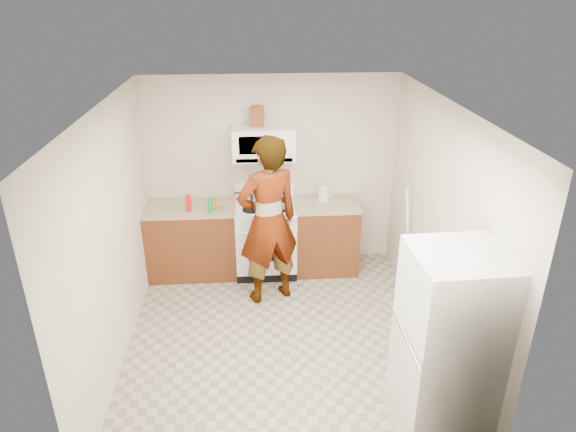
{
  "coord_description": "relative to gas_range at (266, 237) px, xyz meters",
  "views": [
    {
      "loc": [
        -0.23,
        -4.46,
        3.48
      ],
      "look_at": [
        0.12,
        0.55,
        1.2
      ],
      "focal_mm": 32.0,
      "sensor_mm": 36.0,
      "label": 1
    }
  ],
  "objects": [
    {
      "name": "cabinet_right",
      "position": [
        0.78,
        0.01,
        -0.04
      ],
      "size": [
        0.8,
        0.62,
        0.9
      ],
      "primitive_type": "cube",
      "color": "brown",
      "rests_on": "floor"
    },
    {
      "name": "floor",
      "position": [
        0.1,
        -1.48,
        -0.49
      ],
      "size": [
        3.6,
        3.6,
        0.0
      ],
      "primitive_type": "plane",
      "color": "gray",
      "rests_on": "ground"
    },
    {
      "name": "back_wall",
      "position": [
        0.1,
        0.31,
        0.76
      ],
      "size": [
        3.2,
        0.02,
        2.5
      ],
      "primitive_type": "cube",
      "color": "beige",
      "rests_on": "floor"
    },
    {
      "name": "gas_range",
      "position": [
        0.0,
        0.0,
        0.0
      ],
      "size": [
        0.76,
        0.65,
        1.13
      ],
      "color": "white",
      "rests_on": "floor"
    },
    {
      "name": "counter_right",
      "position": [
        0.78,
        0.01,
        0.43
      ],
      "size": [
        0.82,
        0.64,
        0.03
      ],
      "primitive_type": "cube",
      "color": "tan",
      "rests_on": "cabinet_right"
    },
    {
      "name": "right_wall",
      "position": [
        1.69,
        -1.48,
        0.76
      ],
      "size": [
        0.02,
        3.6,
        2.5
      ],
      "primitive_type": "cube",
      "color": "beige",
      "rests_on": "floor"
    },
    {
      "name": "fridge",
      "position": [
        1.36,
        -2.79,
        0.36
      ],
      "size": [
        0.73,
        0.73,
        1.7
      ],
      "primitive_type": "cube",
      "rotation": [
        0.0,
        0.0,
        0.04
      ],
      "color": "beige",
      "rests_on": "floor"
    },
    {
      "name": "saucepan",
      "position": [
        -0.17,
        0.15,
        0.52
      ],
      "size": [
        0.27,
        0.27,
        0.11
      ],
      "primitive_type": "cylinder",
      "rotation": [
        0.0,
        0.0,
        0.39
      ],
      "color": "#AEAEB3",
      "rests_on": "gas_range"
    },
    {
      "name": "counter_left",
      "position": [
        -0.94,
        0.01,
        0.43
      ],
      "size": [
        1.14,
        0.64,
        0.03
      ],
      "primitive_type": "cube",
      "color": "tan",
      "rests_on": "cabinet_left"
    },
    {
      "name": "bottle_spray",
      "position": [
        -0.93,
        -0.14,
        0.56
      ],
      "size": [
        0.07,
        0.07,
        0.22
      ],
      "primitive_type": "cylinder",
      "rotation": [
        0.0,
        0.0,
        -0.12
      ],
      "color": "red",
      "rests_on": "counter_left"
    },
    {
      "name": "bottle_green_cap",
      "position": [
        -0.67,
        -0.18,
        0.55
      ],
      "size": [
        0.07,
        0.07,
        0.2
      ],
      "primitive_type": "cylinder",
      "rotation": [
        0.0,
        0.0,
        0.2
      ],
      "color": "#188639",
      "rests_on": "counter_left"
    },
    {
      "name": "microwave",
      "position": [
        0.0,
        0.13,
        1.21
      ],
      "size": [
        0.76,
        0.38,
        0.4
      ],
      "primitive_type": "cube",
      "color": "white",
      "rests_on": "back_wall"
    },
    {
      "name": "pot_lid",
      "position": [
        -0.54,
        -0.08,
        0.46
      ],
      "size": [
        0.26,
        0.26,
        0.01
      ],
      "primitive_type": "cylinder",
      "rotation": [
        0.0,
        0.0,
        -0.19
      ],
      "color": "silver",
      "rests_on": "counter_left"
    },
    {
      "name": "person",
      "position": [
        0.02,
        -0.66,
        0.53
      ],
      "size": [
        0.86,
        0.72,
        2.02
      ],
      "primitive_type": "imported",
      "rotation": [
        0.0,
        0.0,
        3.52
      ],
      "color": "tan",
      "rests_on": "floor"
    },
    {
      "name": "cabinet_left",
      "position": [
        -0.94,
        0.01,
        -0.04
      ],
      "size": [
        1.12,
        0.62,
        0.9
      ],
      "primitive_type": "cube",
      "color": "brown",
      "rests_on": "floor"
    },
    {
      "name": "kettle",
      "position": [
        0.75,
        0.09,
        0.54
      ],
      "size": [
        0.19,
        0.19,
        0.18
      ],
      "primitive_type": "cylinder",
      "rotation": [
        0.0,
        0.0,
        -0.39
      ],
      "color": "silver",
      "rests_on": "counter_right"
    },
    {
      "name": "tray",
      "position": [
        0.16,
        -0.13,
        0.47
      ],
      "size": [
        0.28,
        0.21,
        0.05
      ],
      "primitive_type": "cube",
      "rotation": [
        0.0,
        0.0,
        -0.21
      ],
      "color": "silver",
      "rests_on": "gas_range"
    },
    {
      "name": "bottle_hot_sauce",
      "position": [
        -0.6,
        -0.1,
        0.53
      ],
      "size": [
        0.07,
        0.07,
        0.17
      ],
      "primitive_type": "cylinder",
      "rotation": [
        0.0,
        0.0,
        -0.43
      ],
      "color": "orange",
      "rests_on": "counter_left"
    },
    {
      "name": "broom",
      "position": [
        1.68,
        -0.62,
        0.22
      ],
      "size": [
        0.23,
        0.22,
        1.38
      ],
      "primitive_type": "cylinder",
      "rotation": [
        0.14,
        -0.14,
        -0.03
      ],
      "color": "white",
      "rests_on": "floor"
    },
    {
      "name": "jug",
      "position": [
        -0.07,
        0.18,
        1.53
      ],
      "size": [
        0.17,
        0.17,
        0.24
      ],
      "primitive_type": "cube",
      "rotation": [
        0.0,
        0.0,
        -0.23
      ],
      "color": "brown",
      "rests_on": "microwave"
    }
  ]
}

